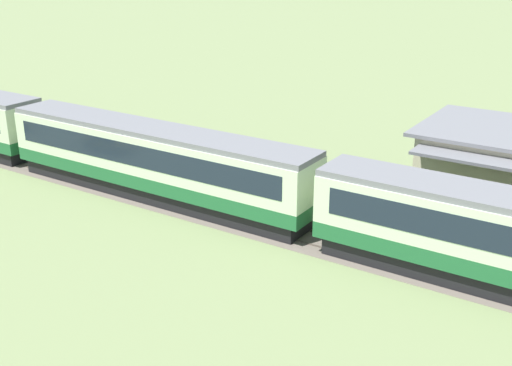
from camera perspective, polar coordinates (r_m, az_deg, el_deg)
name	(u,v)px	position (r m, az deg, el deg)	size (l,w,h in m)	color
ground_plane	(473,273)	(30.95, 18.70, -7.60)	(600.00, 600.00, 0.00)	#707F51
passenger_train	(325,197)	(31.56, 6.12, -1.28)	(85.54, 3.06, 4.26)	#1E6033
railway_track	(310,237)	(32.80, 4.86, -4.85)	(135.99, 3.60, 0.04)	#665B51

